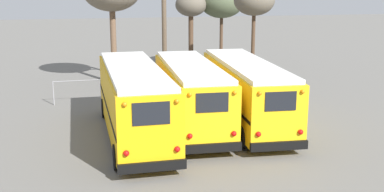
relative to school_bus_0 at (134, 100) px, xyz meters
The scene contains 9 objects.
ground_plane 3.41m from the school_bus_0, ahead, with size 160.00×160.00×0.00m, color #66635E.
school_bus_0 is the anchor object (origin of this frame).
school_bus_1 3.03m from the school_bus_0, 18.57° to the left, with size 2.80×9.54×3.21m.
school_bus_2 5.84m from the school_bus_0, 10.61° to the left, with size 2.99×10.37×3.18m.
utility_pole 11.09m from the school_bus_0, 73.07° to the left, with size 1.80×0.31×8.54m.
bare_tree_0 17.69m from the school_bus_0, 68.86° to the left, with size 2.46×2.46×6.28m.
bare_tree_1 19.18m from the school_bus_0, 61.78° to the left, with size 3.61×3.61×6.95m.
bare_tree_3 14.36m from the school_bus_0, 47.40° to the left, with size 2.80×2.80×6.93m.
fence_line 7.77m from the school_bus_0, 68.20° to the left, with size 13.80×0.06×1.42m.
Camera 1 is at (-4.96, -21.68, 6.97)m, focal length 45.00 mm.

